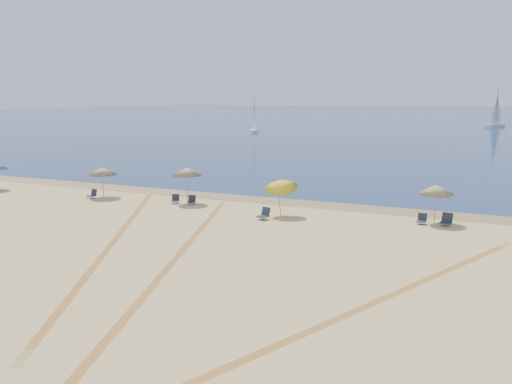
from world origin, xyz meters
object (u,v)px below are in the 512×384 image
Objects in this scene: chair_5 at (264,214)px; umbrella_3 at (281,184)px; umbrella_4 at (436,189)px; chair_4 at (192,200)px; umbrella_1 at (102,171)px; sailboat_1 at (496,115)px; umbrella_2 at (187,171)px; sailboat_0 at (254,121)px; chair_3 at (175,199)px; chair_7 at (446,220)px; chair_6 at (422,219)px; chair_2 at (93,194)px.

umbrella_3 is at bearing 85.73° from chair_5.
umbrella_4 is 3.12× the size of chair_4.
sailboat_1 reaches higher than umbrella_1.
umbrella_2 reaches higher than umbrella_1.
chair_5 is 79.38m from sailboat_0.
umbrella_2 is 0.99× the size of umbrella_3.
chair_3 is 0.93× the size of chair_7.
sailboat_0 reaches higher than umbrella_2.
chair_3 is at bearing -174.81° from chair_6.
umbrella_2 is 0.27× the size of sailboat_1.
chair_3 is 0.10× the size of sailboat_0.
chair_7 is at bearing 13.28° from chair_2.
umbrella_2 is at bearing -177.69° from umbrella_4.
umbrella_3 is 8.26m from chair_3.
chair_3 is (-17.01, -1.08, -1.72)m from umbrella_4.
umbrella_2 is 7.60m from chair_2.
umbrella_4 is 2.77× the size of chair_5.
umbrella_1 is 0.24× the size of sailboat_1.
chair_7 is at bearing 1.91° from umbrella_1.
chair_4 is at bearing -15.76° from chair_3.
sailboat_0 is at bearing 114.85° from umbrella_3.
chair_4 is 0.93× the size of chair_7.
umbrella_2 is 2.11m from chair_3.
sailboat_0 is at bearing -108.71° from sailboat_1.
chair_7 is 0.11× the size of sailboat_0.
chair_6 is (8.31, 1.19, -1.73)m from umbrella_3.
chair_4 is 74.98m from sailboat_0.
sailboat_1 is (4.59, 109.88, 0.87)m from umbrella_4.
umbrella_3 reaches higher than umbrella_1.
umbrella_3 is 1.11× the size of umbrella_4.
chair_2 is (-0.43, -0.66, -1.64)m from umbrella_1.
chair_7 is (24.24, 1.45, 0.04)m from chair_2.
umbrella_3 is 14.69m from chair_2.
umbrella_3 is at bearing -28.85° from chair_4.
umbrella_2 reaches higher than chair_5.
umbrella_2 reaches higher than chair_7.
umbrella_1 is 0.97× the size of umbrella_4.
umbrella_3 is 112.44m from sailboat_1.
sailboat_0 is at bearing 104.89° from umbrella_1.
chair_3 is 1.20× the size of chair_6.
chair_3 is 1.00× the size of chair_4.
umbrella_2 is 112.50m from sailboat_1.
umbrella_1 is 0.88× the size of umbrella_3.
umbrella_1 is 0.89× the size of umbrella_2.
chair_3 is (-8.05, 0.66, -1.73)m from umbrella_3.
sailboat_0 reaches higher than chair_6.
umbrella_2 is 1.09× the size of umbrella_4.
chair_5 is 9.21m from chair_6.
chair_5 is (-9.48, -3.10, -1.68)m from umbrella_4.
sailboat_1 is (14.07, 112.98, 2.55)m from chair_5.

